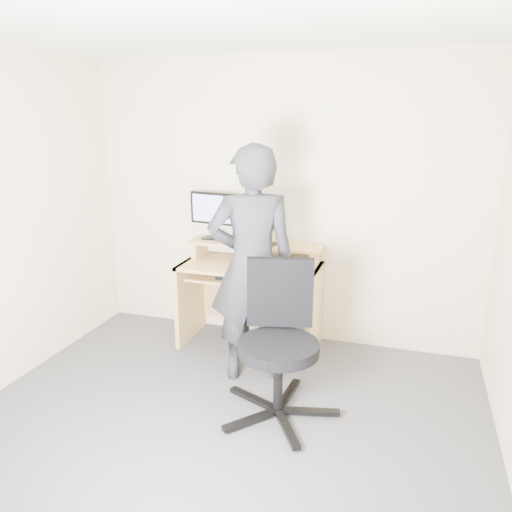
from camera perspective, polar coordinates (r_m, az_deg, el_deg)
The scene contains 14 objects.
ground at distance 3.37m, azimuth -5.43°, elevation -20.63°, with size 3.50×3.50×0.00m, color #4C4C50.
back_wall at distance 4.44m, azimuth 2.98°, elevation 6.05°, with size 3.50×0.02×2.50m, color beige.
ceiling at distance 2.76m, azimuth -6.91°, elevation 26.18°, with size 3.50×3.50×0.02m, color white.
desk at distance 4.46m, azimuth -0.36°, elevation -3.20°, with size 1.20×0.60×0.91m.
monitor at distance 4.52m, azimuth -4.94°, elevation 5.11°, with size 0.45×0.13×0.43m.
external_drive at distance 4.46m, azimuth -1.89°, elevation 2.97°, with size 0.07×0.13×0.20m, color black.
travel_mug at distance 4.41m, azimuth 0.01°, elevation 2.71°, with size 0.08×0.08×0.18m, color silver.
smartphone at distance 4.35m, azimuth 1.99°, elevation 1.37°, with size 0.07×0.13×0.01m, color black.
charger at distance 4.38m, azimuth -2.09°, elevation 1.63°, with size 0.04×0.04×0.04m, color black.
headphones at distance 4.48m, azimuth -0.70°, elevation 1.81°, with size 0.16×0.16×0.02m, color silver.
keyboard at distance 4.28m, azimuth -1.41°, elevation -2.36°, with size 0.46×0.18×0.03m, color black.
mouse at distance 4.15m, azimuth 2.59°, elevation -1.45°, with size 0.10×0.06×0.04m, color black.
office_chair at distance 3.41m, azimuth 2.64°, elevation -9.04°, with size 0.82×0.80×1.03m.
person at distance 3.75m, azimuth -0.45°, elevation -1.12°, with size 0.66×0.43×1.82m, color black.
Camera 1 is at (1.10, -2.49, 1.99)m, focal length 35.00 mm.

